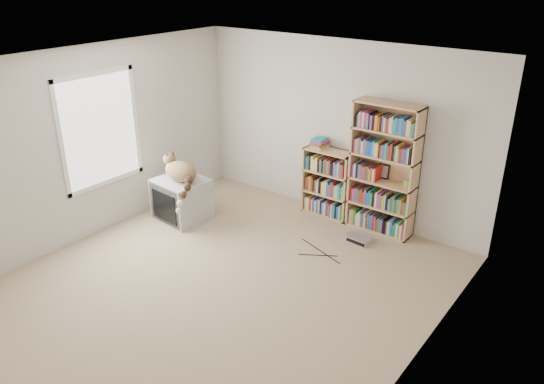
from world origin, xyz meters
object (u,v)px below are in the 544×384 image
Objects in this scene: crt_tv at (183,199)px; cat at (181,176)px; bookcase_short at (329,184)px; dvd_player at (359,239)px; bookcase_tall at (384,172)px.

cat is (0.08, -0.07, 0.40)m from crt_tv.
bookcase_short is at bearing 46.53° from crt_tv.
cat is at bearing -152.34° from dvd_player.
bookcase_tall reaches higher than cat.
bookcase_tall is 0.92m from bookcase_short.
bookcase_short is 1.01m from dvd_player.
dvd_player is at bearing -96.69° from bookcase_tall.
dvd_player is (0.78, -0.47, -0.43)m from bookcase_short.
bookcase_short is (1.59, 1.38, 0.17)m from crt_tv.
crt_tv is 0.42× the size of bookcase_tall.
cat is at bearing -136.17° from bookcase_short.
bookcase_short is (-0.84, -0.00, -0.39)m from bookcase_tall.
bookcase_tall reaches higher than bookcase_short.
dvd_player is (2.37, 0.91, -0.26)m from crt_tv.
cat is 2.24× the size of dvd_player.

